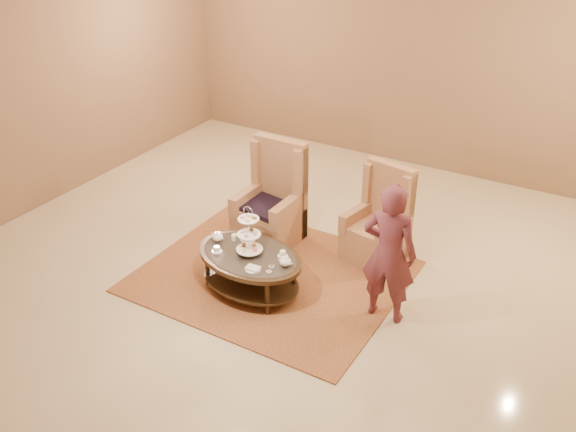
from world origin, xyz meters
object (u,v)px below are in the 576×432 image
Objects in this scene: armchair_left at (273,209)px; armchair_right at (379,228)px; tea_table at (250,261)px; person at (389,254)px.

armchair_right is (1.34, 0.32, -0.05)m from armchair_left.
tea_table is 1.60m from person.
armchair_left is 2.06m from person.
armchair_right reaches higher than tea_table.
armchair_left is at bearing -155.23° from armchair_right.
armchair_left reaches higher than tea_table.
person reaches higher than armchair_right.
armchair_left is 1.12× the size of armchair_right.
person reaches higher than tea_table.
armchair_right is 0.75× the size of person.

